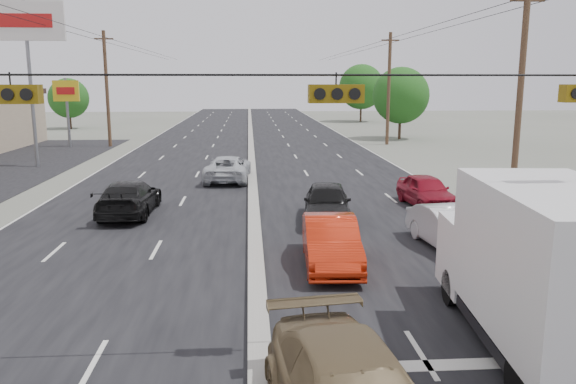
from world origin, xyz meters
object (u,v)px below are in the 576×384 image
object	(u,v)px
pole_sign_billboard	(26,32)
oncoming_near	(129,198)
pole_sign_far	(66,97)
tree_left_far	(69,98)
utility_pole_right_c	(389,88)
queue_car_d	(485,246)
box_truck	(540,267)
queue_car_e	(426,191)
red_sedan	(331,243)
oncoming_far	(228,169)
queue_car_a	(327,203)
tree_right_far	(361,87)
utility_pole_right_b	(520,94)
utility_pole_left_c	(107,88)
tree_right_mid	(401,95)
queue_car_b	(450,229)

from	to	relation	value
pole_sign_billboard	oncoming_near	world-z (taller)	pole_sign_billboard
pole_sign_far	tree_left_far	size ratio (longest dim) A/B	0.98
utility_pole_right_c	tree_left_far	size ratio (longest dim) A/B	1.63
pole_sign_billboard	queue_car_d	size ratio (longest dim) A/B	2.19
box_truck	queue_car_e	xyz separation A→B (m)	(2.09, 14.03, -1.15)
utility_pole_right_c	red_sedan	xyz separation A→B (m)	(-10.17, -34.07, -4.35)
box_truck	oncoming_far	distance (m)	22.82
pole_sign_billboard	queue_car_a	xyz separation A→B (m)	(17.50, -16.42, -8.07)
queue_car_a	tree_right_far	bearing A→B (deg)	84.20
utility_pole_right_b	tree_right_far	distance (m)	55.11
utility_pole_right_b	box_truck	world-z (taller)	utility_pole_right_b
pole_sign_billboard	utility_pole_left_c	bearing A→B (deg)	80.54
box_truck	oncoming_near	size ratio (longest dim) A/B	1.44
tree_right_mid	queue_car_e	xyz separation A→B (m)	(-7.06, -30.96, -3.61)
utility_pole_right_b	queue_car_d	world-z (taller)	utility_pole_right_b
utility_pole_left_c	oncoming_near	distance (m)	27.94
utility_pole_left_c	pole_sign_far	bearing A→B (deg)	-180.00
oncoming_far	tree_right_far	bearing A→B (deg)	-106.16
pole_sign_billboard	queue_car_a	size ratio (longest dim) A/B	2.36
utility_pole_right_b	red_sedan	bearing A→B (deg)	-138.27
pole_sign_billboard	tree_right_mid	bearing A→B (deg)	29.95
utility_pole_left_c	pole_sign_billboard	bearing A→B (deg)	-99.46
pole_sign_billboard	queue_car_b	bearing A→B (deg)	-44.04
tree_right_far	oncoming_far	bearing A→B (deg)	-109.78
oncoming_near	tree_left_far	bearing A→B (deg)	-69.53
red_sedan	oncoming_near	bearing A→B (deg)	138.98
tree_right_far	red_sedan	size ratio (longest dim) A/B	1.77
box_truck	queue_car_b	xyz separation A→B (m)	(0.84, 7.49, -1.17)
pole_sign_far	queue_car_a	bearing A→B (deg)	-56.23
box_truck	tree_right_far	bearing A→B (deg)	86.96
pole_sign_far	tree_left_far	bearing A→B (deg)	106.70
pole_sign_far	oncoming_near	world-z (taller)	pole_sign_far
pole_sign_billboard	queue_car_d	bearing A→B (deg)	-46.55
oncoming_near	tree_right_mid	bearing A→B (deg)	-121.91
box_truck	tree_right_mid	bearing A→B (deg)	83.72
utility_pole_left_c	queue_car_d	size ratio (longest dim) A/B	1.99
pole_sign_far	red_sedan	size ratio (longest dim) A/B	1.30
box_truck	queue_car_e	world-z (taller)	box_truck
utility_pole_right_c	queue_car_e	distance (m)	26.72
utility_pole_left_c	queue_car_e	bearing A→B (deg)	-51.78
utility_pole_right_b	utility_pole_right_c	bearing A→B (deg)	90.00
utility_pole_right_b	tree_right_mid	world-z (taller)	utility_pole_right_b
utility_pole_right_c	tree_right_far	xyz separation A→B (m)	(3.50, 30.00, -0.15)
utility_pole_right_c	pole_sign_billboard	xyz separation A→B (m)	(-27.00, -12.00, 3.76)
oncoming_near	queue_car_b	bearing A→B (deg)	154.94
queue_car_e	tree_right_mid	bearing A→B (deg)	72.87
oncoming_far	queue_car_e	bearing A→B (deg)	144.59
queue_car_a	queue_car_b	bearing A→B (deg)	-41.11
tree_right_mid	queue_car_d	distance (m)	40.66
red_sedan	oncoming_far	world-z (taller)	red_sedan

